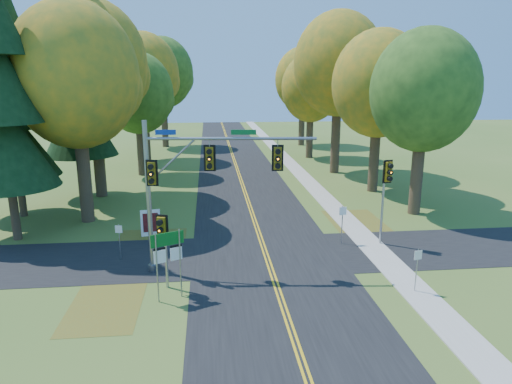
{
  "coord_description": "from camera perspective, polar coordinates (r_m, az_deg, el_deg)",
  "views": [
    {
      "loc": [
        -2.98,
        -21.21,
        9.37
      ],
      "look_at": [
        -0.39,
        3.39,
        3.2
      ],
      "focal_mm": 32.0,
      "sensor_mm": 36.0,
      "label": 1
    }
  ],
  "objects": [
    {
      "name": "pine_b",
      "position": [
        34.76,
        -28.49,
        10.36
      ],
      "size": [
        5.6,
        5.6,
        17.31
      ],
      "color": "#38281C",
      "rests_on": "ground"
    },
    {
      "name": "ground",
      "position": [
        23.38,
        1.86,
        -9.63
      ],
      "size": [
        160.0,
        160.0,
        0.0
      ],
      "primitive_type": "plane",
      "color": "#3E5F21",
      "rests_on": "ground"
    },
    {
      "name": "tree_w_e",
      "position": [
        65.57,
        -11.56,
        14.35
      ],
      "size": [
        8.4,
        8.4,
        14.97
      ],
      "color": "#38281C",
      "rests_on": "ground"
    },
    {
      "name": "tree_w_a",
      "position": [
        31.66,
        -21.51,
        13.27
      ],
      "size": [
        8.0,
        8.0,
        14.15
      ],
      "color": "#38281C",
      "rests_on": "ground"
    },
    {
      "name": "tree_e_e",
      "position": [
        66.17,
        5.9,
        13.78
      ],
      "size": [
        7.8,
        7.8,
        13.74
      ],
      "color": "#38281C",
      "rests_on": "ground"
    },
    {
      "name": "leaf_patch_w_far",
      "position": [
        20.97,
        -18.27,
        -13.28
      ],
      "size": [
        3.0,
        5.0,
        0.0
      ],
      "primitive_type": "cube",
      "color": "brown",
      "rests_on": "ground"
    },
    {
      "name": "info_kiosk",
      "position": [
        28.59,
        -13.04,
        -3.79
      ],
      "size": [
        1.19,
        0.37,
        1.63
      ],
      "rotation": [
        0.0,
        0.0,
        0.18
      ],
      "color": "white",
      "rests_on": "ground"
    },
    {
      "name": "tree_w_c",
      "position": [
        46.17,
        -14.47,
        11.81
      ],
      "size": [
        6.8,
        6.8,
        11.91
      ],
      "color": "#38281C",
      "rests_on": "ground"
    },
    {
      "name": "traffic_mast",
      "position": [
        21.95,
        -8.26,
        1.89
      ],
      "size": [
        8.24,
        1.18,
        7.49
      ],
      "rotation": [
        0.0,
        0.0,
        -0.1
      ],
      "color": "gray",
      "rests_on": "ground"
    },
    {
      "name": "pine_c",
      "position": [
        38.54,
        -21.7,
        13.53
      ],
      "size": [
        5.6,
        5.6,
        20.56
      ],
      "color": "#38281C",
      "rests_on": "ground"
    },
    {
      "name": "tree_e_a",
      "position": [
        33.33,
        20.32,
        11.72
      ],
      "size": [
        7.2,
        7.2,
        12.73
      ],
      "color": "#38281C",
      "rests_on": "ground"
    },
    {
      "name": "route_sign_cluster",
      "position": [
        19.95,
        -10.95,
        -7.32
      ],
      "size": [
        1.35,
        0.63,
        3.13
      ],
      "rotation": [
        0.0,
        0.0,
        0.42
      ],
      "color": "gray",
      "rests_on": "ground"
    },
    {
      "name": "road_main",
      "position": [
        23.38,
        1.86,
        -9.61
      ],
      "size": [
        8.0,
        160.0,
        0.02
      ],
      "primitive_type": "cube",
      "color": "black",
      "rests_on": "ground"
    },
    {
      "name": "reg_sign_w",
      "position": [
        25.13,
        -16.73,
        -5.23
      ],
      "size": [
        0.37,
        0.09,
        1.97
      ],
      "rotation": [
        0.0,
        0.0,
        -0.18
      ],
      "color": "gray",
      "rests_on": "ground"
    },
    {
      "name": "reg_sign_e_north",
      "position": [
        26.75,
        10.76,
        -3.19
      ],
      "size": [
        0.44,
        0.09,
        2.3
      ],
      "rotation": [
        0.0,
        0.0,
        0.14
      ],
      "color": "gray",
      "rests_on": "ground"
    },
    {
      "name": "tree_e_b",
      "position": [
        39.35,
        15.16,
        12.85
      ],
      "size": [
        7.6,
        7.6,
        13.33
      ],
      "color": "#38281C",
      "rests_on": "ground"
    },
    {
      "name": "east_signal_pole",
      "position": [
        26.5,
        16.0,
        1.31
      ],
      "size": [
        0.57,
        0.67,
        5.01
      ],
      "rotation": [
        0.0,
        0.0,
        0.24
      ],
      "color": "#9A9EA3",
      "rests_on": "ground"
    },
    {
      "name": "leaf_patch_e",
      "position": [
        30.39,
        13.13,
        -4.32
      ],
      "size": [
        3.5,
        8.0,
        0.0
      ],
      "primitive_type": "cube",
      "color": "brown",
      "rests_on": "ground"
    },
    {
      "name": "reg_sign_e_south",
      "position": [
        21.71,
        19.52,
        -8.34
      ],
      "size": [
        0.39,
        0.12,
        2.06
      ],
      "rotation": [
        0.0,
        0.0,
        0.23
      ],
      "color": "gray",
      "rests_on": "ground"
    },
    {
      "name": "tree_w_d",
      "position": [
        54.86,
        -13.9,
        14.04
      ],
      "size": [
        8.2,
        8.2,
        14.56
      ],
      "color": "#38281C",
      "rests_on": "ground"
    },
    {
      "name": "centerline_right",
      "position": [
        23.38,
        2.1,
        -9.56
      ],
      "size": [
        0.1,
        160.0,
        0.01
      ],
      "primitive_type": "cube",
      "color": "gold",
      "rests_on": "road_main"
    },
    {
      "name": "tree_e_d",
      "position": [
        55.46,
        6.93,
        12.74
      ],
      "size": [
        7.0,
        7.0,
        12.32
      ],
      "color": "#38281C",
      "rests_on": "ground"
    },
    {
      "name": "tree_e_c",
      "position": [
        46.72,
        10.36,
        15.37
      ],
      "size": [
        8.8,
        8.8,
        15.79
      ],
      "color": "#38281C",
      "rests_on": "ground"
    },
    {
      "name": "centerline_left",
      "position": [
        23.36,
        1.61,
        -9.59
      ],
      "size": [
        0.1,
        160.0,
        0.01
      ],
      "primitive_type": "cube",
      "color": "gold",
      "rests_on": "road_main"
    },
    {
      "name": "ped_signal_pole",
      "position": [
        20.7,
        -11.57,
        -5.21
      ],
      "size": [
        0.54,
        0.65,
        3.58
      ],
      "rotation": [
        0.0,
        0.0,
        -0.34
      ],
      "color": "#95989D",
      "rests_on": "ground"
    },
    {
      "name": "sidewalk_east",
      "position": [
        24.93,
        16.29,
        -8.6
      ],
      "size": [
        1.6,
        160.0,
        0.06
      ],
      "primitive_type": "cube",
      "color": "#9E998E",
      "rests_on": "ground"
    },
    {
      "name": "leaf_patch_w_near",
      "position": [
        27.12,
        -13.16,
        -6.58
      ],
      "size": [
        4.0,
        6.0,
        0.0
      ],
      "primitive_type": "cube",
      "color": "brown",
      "rests_on": "ground"
    },
    {
      "name": "road_cross",
      "position": [
        25.2,
        1.23,
        -7.8
      ],
      "size": [
        60.0,
        6.0,
        0.02
      ],
      "primitive_type": "cube",
      "color": "black",
      "rests_on": "ground"
    },
    {
      "name": "tree_w_b",
      "position": [
        38.52,
        -19.79,
        14.7
      ],
      "size": [
        8.6,
        8.6,
        15.38
      ],
      "color": "#38281C",
      "rests_on": "ground"
    }
  ]
}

